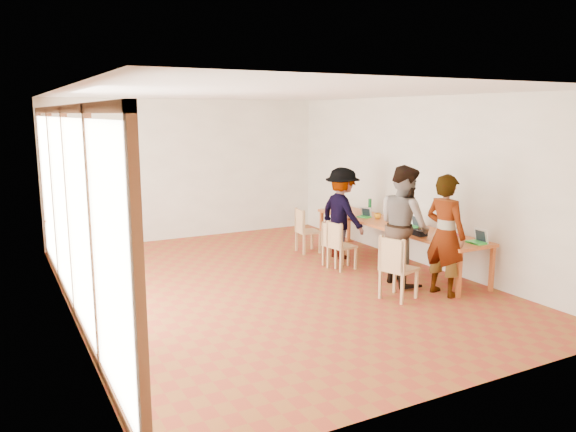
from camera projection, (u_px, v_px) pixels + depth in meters
ground at (271, 285)px, 8.97m from camera, size 8.00×8.00×0.00m
wall_back at (189, 169)px, 12.17m from camera, size 6.00×0.10×3.00m
wall_front at (462, 244)px, 5.23m from camera, size 6.00×0.10×3.00m
wall_right at (420, 181)px, 10.09m from camera, size 0.10×8.00×3.00m
window_wall at (68, 207)px, 7.32m from camera, size 0.10×8.00×3.00m
ceiling at (270, 92)px, 8.42m from camera, size 6.00×8.00×0.04m
communal_table at (394, 226)px, 10.05m from camera, size 0.80×4.00×0.75m
side_table at (81, 223)px, 10.51m from camera, size 0.90×0.90×0.75m
chair_near at (395, 262)px, 8.13m from camera, size 0.55×0.55×0.50m
chair_mid at (338, 241)px, 9.75m from camera, size 0.45×0.45×0.45m
chair_far at (333, 240)px, 9.96m from camera, size 0.44×0.44×0.42m
chair_empty at (304, 226)px, 10.95m from camera, size 0.43×0.43×0.46m
chair_spare at (93, 242)px, 9.38m from camera, size 0.52×0.52×0.50m
person_near at (445, 235)px, 8.34m from camera, size 0.55×0.74×1.83m
person_mid at (404, 225)px, 8.89m from camera, size 0.86×1.03×1.91m
person_far at (342, 213)px, 10.50m from camera, size 0.72×1.16×1.71m
laptop_near at (479, 239)px, 8.54m from camera, size 0.24×0.28×0.22m
laptop_mid at (414, 224)px, 9.71m from camera, size 0.24×0.28×0.22m
laptop_far at (365, 214)px, 10.68m from camera, size 0.27×0.28×0.19m
yellow_mug at (377, 216)px, 10.54m from camera, size 0.17×0.17×0.10m
green_bottle at (370, 206)px, 11.14m from camera, size 0.07×0.07×0.28m
clear_glass at (413, 223)px, 9.88m from camera, size 0.07×0.07×0.09m
condiment_cup at (443, 240)px, 8.60m from camera, size 0.08×0.08×0.06m
pink_phone at (457, 235)px, 9.09m from camera, size 0.05×0.10×0.01m
black_pouch at (419, 233)px, 9.09m from camera, size 0.16×0.26×0.09m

